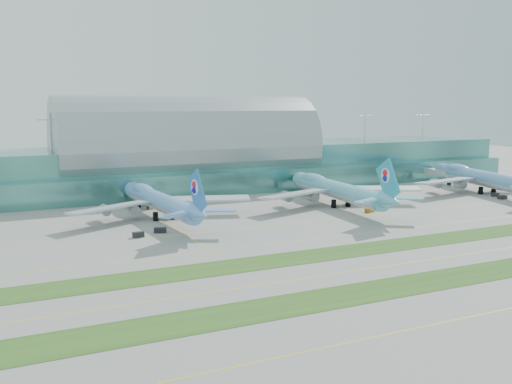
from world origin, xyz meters
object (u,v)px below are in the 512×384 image
airliner_c (335,188)px  airliner_d (481,177)px  airliner_b (159,200)px  terminal (188,159)px

airliner_c → airliner_d: (77.51, -0.20, 0.24)m
airliner_b → airliner_c: size_ratio=0.94×
airliner_d → terminal: bearing=162.0°
terminal → airliner_d: (115.71, -65.96, -7.24)m
airliner_c → airliner_d: size_ratio=0.97×
airliner_c → airliner_d: 77.51m
airliner_b → airliner_c: bearing=-9.0°
terminal → airliner_b: (-31.17, -60.25, -7.85)m
terminal → airliner_b: bearing=-117.4°
airliner_b → airliner_d: airliner_d is taller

